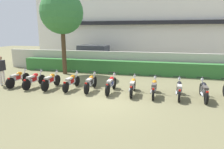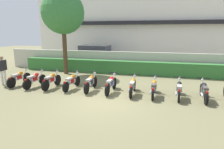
# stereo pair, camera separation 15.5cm
# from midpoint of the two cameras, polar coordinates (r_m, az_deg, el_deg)

# --- Properties ---
(ground) EXTENTS (60.00, 60.00, 0.00)m
(ground) POSITION_cam_midpoint_polar(r_m,az_deg,el_deg) (9.02, -2.23, -7.88)
(ground) COLOR olive
(building) EXTENTS (22.00, 6.50, 7.57)m
(building) POSITION_cam_midpoint_polar(r_m,az_deg,el_deg) (22.99, 8.54, 13.99)
(building) COLOR white
(building) RESTS_ON ground
(compound_wall) EXTENTS (20.90, 0.30, 1.61)m
(compound_wall) POSITION_cam_midpoint_polar(r_m,az_deg,el_deg) (15.29, 5.05, 3.68)
(compound_wall) COLOR #BCB7A8
(compound_wall) RESTS_ON ground
(hedge_row) EXTENTS (16.72, 0.70, 0.99)m
(hedge_row) POSITION_cam_midpoint_polar(r_m,az_deg,el_deg) (14.66, 4.58, 2.07)
(hedge_row) COLOR #337033
(hedge_row) RESTS_ON ground
(parked_car) EXTENTS (4.61, 2.31, 1.89)m
(parked_car) POSITION_cam_midpoint_polar(r_m,az_deg,el_deg) (18.50, -4.37, 5.64)
(parked_car) COLOR #9EA3A8
(parked_car) RESTS_ON ground
(tree_near_inspector) EXTENTS (3.07, 3.07, 6.01)m
(tree_near_inspector) POSITION_cam_midpoint_polar(r_m,az_deg,el_deg) (14.96, -13.94, 17.17)
(tree_near_inspector) COLOR #4C3823
(tree_near_inspector) RESTS_ON ground
(motorcycle_in_row_0) EXTENTS (0.60, 1.92, 0.97)m
(motorcycle_in_row_0) POSITION_cam_midpoint_polar(r_m,az_deg,el_deg) (12.78, -25.38, -0.85)
(motorcycle_in_row_0) COLOR black
(motorcycle_in_row_0) RESTS_ON ground
(motorcycle_in_row_1) EXTENTS (0.60, 1.90, 0.95)m
(motorcycle_in_row_1) POSITION_cam_midpoint_polar(r_m,az_deg,el_deg) (12.04, -21.45, -1.31)
(motorcycle_in_row_1) COLOR black
(motorcycle_in_row_1) RESTS_ON ground
(motorcycle_in_row_2) EXTENTS (0.60, 1.85, 0.97)m
(motorcycle_in_row_2) POSITION_cam_midpoint_polar(r_m,az_deg,el_deg) (11.45, -17.01, -1.60)
(motorcycle_in_row_2) COLOR black
(motorcycle_in_row_2) RESTS_ON ground
(motorcycle_in_row_3) EXTENTS (0.60, 1.91, 0.94)m
(motorcycle_in_row_3) POSITION_cam_midpoint_polar(r_m,az_deg,el_deg) (11.01, -11.39, -1.95)
(motorcycle_in_row_3) COLOR black
(motorcycle_in_row_3) RESTS_ON ground
(motorcycle_in_row_4) EXTENTS (0.60, 1.95, 0.97)m
(motorcycle_in_row_4) POSITION_cam_midpoint_polar(r_m,az_deg,el_deg) (10.55, -5.86, -2.31)
(motorcycle_in_row_4) COLOR black
(motorcycle_in_row_4) RESTS_ON ground
(motorcycle_in_row_5) EXTENTS (0.60, 1.99, 0.98)m
(motorcycle_in_row_5) POSITION_cam_midpoint_polar(r_m,az_deg,el_deg) (10.20, 0.12, -2.74)
(motorcycle_in_row_5) COLOR black
(motorcycle_in_row_5) RESTS_ON ground
(motorcycle_in_row_6) EXTENTS (0.60, 1.93, 0.96)m
(motorcycle_in_row_6) POSITION_cam_midpoint_polar(r_m,az_deg,el_deg) (9.94, 6.57, -3.29)
(motorcycle_in_row_6) COLOR black
(motorcycle_in_row_6) RESTS_ON ground
(motorcycle_in_row_7) EXTENTS (0.60, 1.88, 0.94)m
(motorcycle_in_row_7) POSITION_cam_midpoint_polar(r_m,az_deg,el_deg) (9.83, 12.68, -3.75)
(motorcycle_in_row_7) COLOR black
(motorcycle_in_row_7) RESTS_ON ground
(motorcycle_in_row_8) EXTENTS (0.60, 1.85, 0.95)m
(motorcycle_in_row_8) POSITION_cam_midpoint_polar(r_m,az_deg,el_deg) (9.90, 19.57, -4.06)
(motorcycle_in_row_8) COLOR black
(motorcycle_in_row_8) RESTS_ON ground
(motorcycle_in_row_9) EXTENTS (0.60, 1.92, 0.95)m
(motorcycle_in_row_9) POSITION_cam_midpoint_polar(r_m,az_deg,el_deg) (10.09, 25.87, -4.27)
(motorcycle_in_row_9) COLOR black
(motorcycle_in_row_9) RESTS_ON ground
(inspector_person) EXTENTS (0.23, 0.69, 1.74)m
(inspector_person) POSITION_cam_midpoint_polar(r_m,az_deg,el_deg) (13.28, -29.28, 1.81)
(inspector_person) COLOR silver
(inspector_person) RESTS_ON ground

